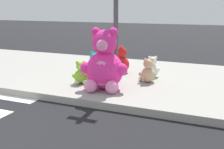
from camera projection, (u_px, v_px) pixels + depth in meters
The scene contains 8 objects.
sidewalk at pixel (93, 74), 7.63m from camera, with size 28.00×4.40×0.15m, color #9E9B93.
sign_pole at pixel (116, 9), 6.12m from camera, with size 0.56×0.11×3.20m.
plush_pink_large at pixel (104, 65), 5.88m from camera, with size 1.02×0.94×1.34m.
plush_red at pixel (120, 62), 7.45m from camera, with size 0.52×0.53×0.73m.
plush_teal at pixel (94, 67), 6.97m from camera, with size 0.50×0.45×0.65m.
plush_lime at pixel (81, 74), 6.40m from camera, with size 0.38×0.39×0.54m.
plush_tan at pixel (148, 72), 6.52m from camera, with size 0.42×0.41×0.58m.
plush_white at pixel (152, 68), 7.00m from camera, with size 0.38×0.40×0.55m.
Camera 1 is at (3.33, -1.44, 1.91)m, focal length 43.81 mm.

